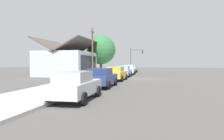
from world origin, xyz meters
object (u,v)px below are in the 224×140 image
(car_navy, at_px, (101,77))
(traffic_light_main, at_px, (136,56))
(car_mustard, at_px, (116,73))
(fire_hydrant_red, at_px, (122,71))
(shade_tree, at_px, (101,50))
(car_ivory, at_px, (129,70))
(car_skyblue, at_px, (124,71))
(utility_pole_wooden, at_px, (92,51))
(car_seafoam, at_px, (132,69))
(car_silver, at_px, (76,86))

(car_navy, bearing_deg, traffic_light_main, 0.20)
(car_mustard, distance_m, fire_hydrant_red, 13.73)
(car_navy, relative_size, shade_tree, 0.68)
(car_navy, bearing_deg, shade_tree, 14.88)
(car_ivory, height_order, shade_tree, shade_tree)
(car_skyblue, xyz_separation_m, traffic_light_main, (17.02, -0.26, 2.68))
(car_mustard, distance_m, utility_pole_wooden, 10.93)
(shade_tree, bearing_deg, car_seafoam, -52.54)
(car_skyblue, bearing_deg, car_seafoam, 1.30)
(car_silver, relative_size, car_ivory, 0.91)
(car_mustard, xyz_separation_m, traffic_light_main, (23.24, -0.24, 2.68))
(car_navy, bearing_deg, car_skyblue, 0.48)
(car_mustard, height_order, shade_tree, shade_tree)
(car_navy, height_order, car_mustard, same)
(car_skyblue, xyz_separation_m, car_seafoam, (12.56, 0.08, -0.00))
(utility_pole_wooden, bearing_deg, fire_hydrant_red, -40.51)
(traffic_light_main, height_order, fire_hydrant_red, traffic_light_main)
(car_seafoam, distance_m, shade_tree, 7.62)
(car_skyblue, bearing_deg, car_ivory, 0.09)
(car_mustard, xyz_separation_m, car_seafoam, (18.78, 0.10, -0.00))
(car_mustard, bearing_deg, car_silver, -177.73)
(car_ivory, xyz_separation_m, traffic_light_main, (10.56, -0.16, 2.68))
(car_navy, bearing_deg, fire_hydrant_red, 4.56)
(utility_pole_wooden, bearing_deg, car_navy, -161.23)
(car_ivory, relative_size, car_seafoam, 1.04)
(utility_pole_wooden, height_order, fire_hydrant_red, utility_pole_wooden)
(car_mustard, height_order, car_seafoam, same)
(car_skyblue, xyz_separation_m, utility_pole_wooden, (2.75, 5.40, 3.11))
(traffic_light_main, bearing_deg, car_skyblue, 179.12)
(shade_tree, distance_m, traffic_light_main, 10.30)
(fire_hydrant_red, bearing_deg, car_skyblue, -169.35)
(traffic_light_main, bearing_deg, shade_tree, 146.42)
(car_skyblue, xyz_separation_m, car_ivory, (6.46, -0.10, 0.00))
(car_seafoam, height_order, traffic_light_main, traffic_light_main)
(car_silver, distance_m, fire_hydrant_red, 26.66)
(car_navy, distance_m, car_seafoam, 25.43)
(car_silver, height_order, car_skyblue, same)
(shade_tree, bearing_deg, car_mustard, -159.70)
(car_navy, xyz_separation_m, car_mustard, (6.64, -0.11, -0.00))
(car_silver, distance_m, car_mustard, 12.97)
(car_mustard, relative_size, utility_pole_wooden, 0.65)
(car_ivory, bearing_deg, car_mustard, 178.46)
(car_silver, height_order, car_navy, same)
(car_navy, distance_m, car_skyblue, 12.87)
(car_mustard, distance_m, car_seafoam, 18.78)
(car_mustard, xyz_separation_m, utility_pole_wooden, (8.97, 5.42, 3.11))
(car_mustard, distance_m, car_skyblue, 6.22)
(traffic_light_main, relative_size, fire_hydrant_red, 7.32)
(car_navy, distance_m, shade_tree, 22.28)
(car_navy, bearing_deg, car_seafoam, 0.84)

